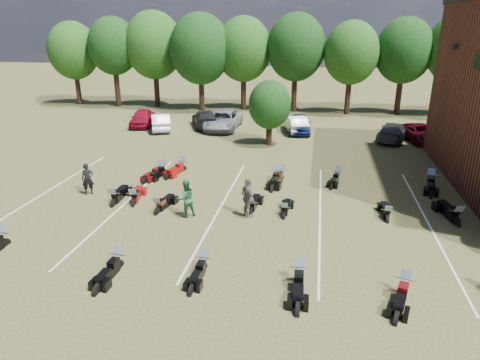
% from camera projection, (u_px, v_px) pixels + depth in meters
% --- Properties ---
extents(ground, '(160.00, 160.00, 0.00)m').
position_uv_depth(ground, '(273.00, 240.00, 18.43)').
color(ground, brown).
rests_on(ground, ground).
extents(car_0, '(2.50, 4.64, 1.50)m').
position_uv_depth(car_0, '(142.00, 118.00, 38.91)').
color(car_0, maroon).
rests_on(car_0, ground).
extents(car_1, '(3.06, 4.65, 1.45)m').
position_uv_depth(car_1, '(161.00, 122.00, 37.49)').
color(car_1, silver).
rests_on(car_1, ground).
extents(car_2, '(2.70, 5.76, 1.59)m').
position_uv_depth(car_2, '(223.00, 120.00, 37.73)').
color(car_2, gray).
rests_on(car_2, ground).
extents(car_3, '(3.86, 5.55, 1.49)m').
position_uv_depth(car_3, '(205.00, 119.00, 38.53)').
color(car_3, black).
rests_on(car_3, ground).
extents(car_4, '(2.18, 4.64, 1.53)m').
position_uv_depth(car_4, '(299.00, 123.00, 36.62)').
color(car_4, navy).
rests_on(car_4, ground).
extents(car_5, '(2.56, 4.67, 1.46)m').
position_uv_depth(car_5, '(296.00, 124.00, 36.75)').
color(car_5, '#9F9F9B').
rests_on(car_5, ground).
extents(car_6, '(3.26, 5.18, 1.33)m').
position_uv_depth(car_6, '(421.00, 133.00, 33.82)').
color(car_6, '#5D0515').
rests_on(car_6, ground).
extents(car_7, '(3.28, 5.24, 1.42)m').
position_uv_depth(car_7, '(393.00, 132.00, 34.07)').
color(car_7, '#3C3B41').
rests_on(car_7, ground).
extents(person_black, '(0.76, 0.67, 1.74)m').
position_uv_depth(person_black, '(88.00, 179.00, 23.17)').
color(person_black, black).
rests_on(person_black, ground).
extents(person_green, '(1.15, 1.12, 1.87)m').
position_uv_depth(person_green, '(186.00, 198.00, 20.44)').
color(person_green, '#246037').
rests_on(person_green, ground).
extents(person_grey, '(1.07, 1.20, 1.95)m').
position_uv_depth(person_grey, '(248.00, 198.00, 20.42)').
color(person_grey, '#605A52').
rests_on(person_grey, ground).
extents(motorcycle_1, '(0.81, 2.40, 1.33)m').
position_uv_depth(motorcycle_1, '(4.00, 246.00, 17.93)').
color(motorcycle_1, black).
rests_on(motorcycle_1, ground).
extents(motorcycle_2, '(0.76, 2.22, 1.23)m').
position_uv_depth(motorcycle_2, '(119.00, 268.00, 16.33)').
color(motorcycle_2, black).
rests_on(motorcycle_2, ground).
extents(motorcycle_3, '(0.71, 2.05, 1.13)m').
position_uv_depth(motorcycle_3, '(204.00, 270.00, 16.19)').
color(motorcycle_3, black).
rests_on(motorcycle_3, ground).
extents(motorcycle_4, '(0.82, 2.36, 1.30)m').
position_uv_depth(motorcycle_4, '(298.00, 283.00, 15.43)').
color(motorcycle_4, black).
rests_on(motorcycle_4, ground).
extents(motorcycle_5, '(1.33, 2.34, 1.24)m').
position_uv_depth(motorcycle_5, '(403.00, 294.00, 14.77)').
color(motorcycle_5, black).
rests_on(motorcycle_5, ground).
extents(motorcycle_7, '(1.13, 2.40, 1.29)m').
position_uv_depth(motorcycle_7, '(134.00, 205.00, 22.07)').
color(motorcycle_7, maroon).
rests_on(motorcycle_7, ground).
extents(motorcycle_8, '(1.03, 2.28, 1.22)m').
position_uv_depth(motorcycle_8, '(158.00, 213.00, 21.11)').
color(motorcycle_8, black).
rests_on(motorcycle_8, ground).
extents(motorcycle_9, '(0.88, 2.45, 1.34)m').
position_uv_depth(motorcycle_9, '(114.00, 205.00, 22.03)').
color(motorcycle_9, black).
rests_on(motorcycle_9, ground).
extents(motorcycle_10, '(0.76, 2.06, 1.13)m').
position_uv_depth(motorcycle_10, '(284.00, 217.00, 20.64)').
color(motorcycle_10, black).
rests_on(motorcycle_10, ground).
extents(motorcycle_11, '(0.87, 2.26, 1.24)m').
position_uv_depth(motorcycle_11, '(251.00, 214.00, 21.03)').
color(motorcycle_11, black).
rests_on(motorcycle_11, ground).
extents(motorcycle_12, '(0.66, 2.06, 1.15)m').
position_uv_depth(motorcycle_12, '(387.00, 221.00, 20.27)').
color(motorcycle_12, black).
rests_on(motorcycle_12, ground).
extents(motorcycle_13, '(1.27, 2.62, 1.40)m').
position_uv_depth(motorcycle_13, '(456.00, 224.00, 19.93)').
color(motorcycle_13, black).
rests_on(motorcycle_13, ground).
extents(motorcycle_14, '(1.14, 2.25, 1.20)m').
position_uv_depth(motorcycle_14, '(159.00, 175.00, 26.41)').
color(motorcycle_14, '#490A0B').
rests_on(motorcycle_14, ground).
extents(motorcycle_15, '(1.33, 2.45, 1.30)m').
position_uv_depth(motorcycle_15, '(183.00, 171.00, 27.19)').
color(motorcycle_15, maroon).
rests_on(motorcycle_15, ground).
extents(motorcycle_16, '(1.04, 2.26, 1.21)m').
position_uv_depth(motorcycle_16, '(164.00, 174.00, 26.61)').
color(motorcycle_16, black).
rests_on(motorcycle_16, ground).
extents(motorcycle_17, '(1.21, 2.60, 1.39)m').
position_uv_depth(motorcycle_17, '(281.00, 180.00, 25.54)').
color(motorcycle_17, black).
rests_on(motorcycle_17, ground).
extents(motorcycle_18, '(0.89, 2.36, 1.29)m').
position_uv_depth(motorcycle_18, '(277.00, 181.00, 25.41)').
color(motorcycle_18, black).
rests_on(motorcycle_18, ground).
extents(motorcycle_19, '(1.12, 2.16, 1.15)m').
position_uv_depth(motorcycle_19, '(337.00, 180.00, 25.52)').
color(motorcycle_19, black).
rests_on(motorcycle_19, ground).
extents(motorcycle_20, '(1.25, 2.62, 1.40)m').
position_uv_depth(motorcycle_20, '(429.00, 186.00, 24.67)').
color(motorcycle_20, black).
rests_on(motorcycle_20, ground).
extents(tree_line, '(56.00, 6.00, 9.79)m').
position_uv_depth(tree_line, '(296.00, 50.00, 43.23)').
color(tree_line, black).
rests_on(tree_line, ground).
extents(young_tree_midfield, '(3.20, 3.20, 4.70)m').
position_uv_depth(young_tree_midfield, '(270.00, 105.00, 32.03)').
color(young_tree_midfield, black).
rests_on(young_tree_midfield, ground).
extents(parking_lines, '(20.10, 14.00, 0.01)m').
position_uv_depth(parking_lines, '(220.00, 208.00, 21.71)').
color(parking_lines, silver).
rests_on(parking_lines, ground).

